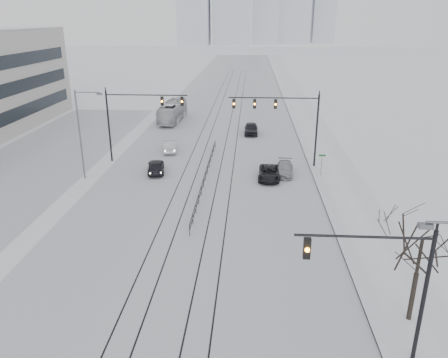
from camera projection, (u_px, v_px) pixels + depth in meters
road at (224, 117)px, 72.25m from camera, size 22.00×260.00×0.02m
sidewalk_east at (306, 118)px, 71.45m from camera, size 5.00×260.00×0.16m
curb at (291, 118)px, 71.59m from camera, size 0.10×260.00×0.12m
parking_strip at (37, 162)px, 49.99m from camera, size 14.00×60.00×0.03m
tram_rails at (214, 152)px, 53.52m from camera, size 5.30×180.00×0.01m
traffic_mast_near at (390, 278)px, 19.49m from camera, size 6.10×0.37×7.00m
traffic_mast_ne at (286, 115)px, 46.37m from camera, size 9.60×0.37×8.00m
traffic_mast_nw at (134, 113)px, 48.34m from camera, size 9.10×0.37×8.00m
street_light_west at (82, 129)px, 43.06m from camera, size 2.73×0.25×9.00m
bare_tree at (421, 248)px, 22.19m from camera, size 4.40×4.40×6.10m
median_fence at (206, 176)px, 43.98m from camera, size 0.06×24.00×1.00m
street_sign at (322, 162)px, 44.80m from camera, size 0.70×0.06×2.40m
sedan_sb_inner at (156, 166)px, 46.25m from camera, size 2.47×4.52×1.46m
sedan_sb_outer at (170, 146)px, 53.59m from camera, size 2.24×4.48×1.41m
sedan_nb_front at (269, 173)px, 44.43m from camera, size 2.39×4.76×1.29m
sedan_nb_right at (285, 169)px, 45.72m from camera, size 2.11×4.41×1.24m
sedan_nb_far at (251, 129)px, 61.63m from camera, size 1.90×4.64×1.57m
box_truck at (173, 112)px, 69.18m from camera, size 3.06×11.01×3.04m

